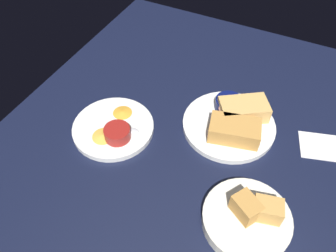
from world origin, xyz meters
TOP-DOWN VIEW (x-y plane):
  - ground_plane at (0.00, 0.00)cm, footprint 110.00×110.00cm
  - plate_sandwich_main at (-3.39, -3.99)cm, footprint 25.41×25.41cm
  - sandwich_half_near at (-5.90, 0.13)cm, footprint 14.52×10.40cm
  - sandwich_half_far at (-5.70, -8.23)cm, footprint 15.04×13.50cm
  - ramekin_dark_sauce at (-1.21, -9.28)cm, footprint 7.75×7.75cm
  - spoon_by_dark_ramekin at (-5.24, -4.92)cm, footprint 7.78×8.26cm
  - plate_chips_companion at (24.69, 10.95)cm, footprint 22.19×22.19cm
  - ramekin_light_gravy at (21.36, 13.72)cm, footprint 6.94×6.94cm
  - spoon_by_gravy_ramekin at (19.94, 10.54)cm, footprint 9.94×2.47cm
  - plantain_chip_scatter at (24.03, 11.06)cm, footprint 10.17×16.84cm
  - bread_basket_rear at (-16.37, 20.90)cm, footprint 19.43×19.43cm
  - paper_napkin_folded at (-27.71, -8.21)cm, footprint 13.09×11.74cm

SIDE VIEW (x-z plane):
  - ground_plane at x=0.00cm, z-range -3.00..0.00cm
  - paper_napkin_folded at x=-27.71cm, z-range 0.00..0.40cm
  - plate_sandwich_main at x=-3.39cm, z-range 0.00..1.60cm
  - plate_chips_companion at x=24.69cm, z-range 0.00..1.60cm
  - plantain_chip_scatter at x=24.03cm, z-range 1.60..2.20cm
  - spoon_by_dark_ramekin at x=-5.24cm, z-range 1.56..2.36cm
  - spoon_by_gravy_ramekin at x=19.94cm, z-range 1.56..2.36cm
  - bread_basket_rear at x=-16.37cm, z-range -1.65..5.99cm
  - ramekin_light_gravy at x=21.36cm, z-range 1.73..4.95cm
  - ramekin_dark_sauce at x=-1.21cm, z-range 1.74..5.03cm
  - sandwich_half_near at x=-5.90cm, z-range 1.60..6.40cm
  - sandwich_half_far at x=-5.70cm, z-range 1.60..6.40cm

